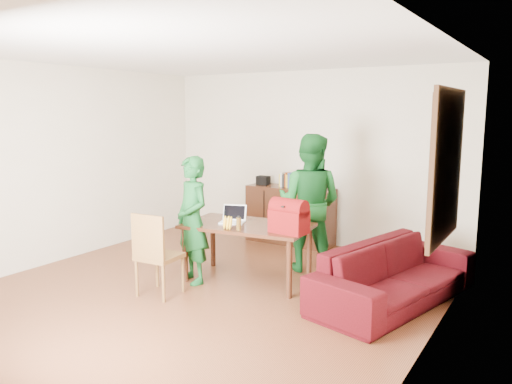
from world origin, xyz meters
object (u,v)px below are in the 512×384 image
Objects in this scene: table at (247,231)px; person_near at (192,220)px; bottle at (239,223)px; chair at (159,271)px; person_far at (309,203)px; laptop at (232,220)px; sofa at (395,274)px; red_bag at (289,219)px.

person_near reaches higher than table.
table is at bearing 104.62° from bottle.
chair is 0.54× the size of person_far.
laptop is at bearing 135.98° from bottle.
chair reaches higher than bottle.
laptop is (0.35, 0.34, -0.02)m from person_near.
person_far is at bearing 53.09° from table.
person_near is 4.45× the size of laptop.
table is 9.75× the size of bottle.
sofa is (2.29, 0.64, -0.46)m from person_near.
person_near is at bearing 120.19° from sofa.
red_bag reaches higher than chair.
bottle is (0.08, -0.31, 0.17)m from table.
sofa is at bearing 150.53° from person_far.
laptop is (-0.64, -0.84, -0.14)m from person_far.
person_near is 0.71× the size of sofa.
chair is 2.30× the size of red_bag.
person_near is 0.49m from laptop.
red_bag is at bearing 94.56° from person_far.
laptop is 0.84m from red_bag.
bottle is 0.08× the size of sofa.
person_far reaches higher than table.
person_far reaches higher than person_near.
bottle is at bearing 30.33° from person_near.
person_far is at bearing 55.39° from chair.
sofa is (1.11, 0.38, -0.55)m from red_bag.
person_near is 9.32× the size of bottle.
chair is 0.75m from person_near.
laptop is 0.39m from bottle.
person_far is 0.94m from red_bag.
laptop reaches higher than sofa.
red_bag is at bearing 30.01° from chair.
table is 3.87× the size of red_bag.
red_bag is at bearing 35.99° from person_near.
chair is 1.05m from bottle.
person_near is at bearing -173.08° from bottle.
person_far is 1.07m from laptop.
person_far reaches higher than bottle.
laptop is 2.09× the size of bottle.
red_bag is at bearing 123.38° from sofa.
person_near is 1.21m from red_bag.
person_near is at bearing -155.56° from laptop.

